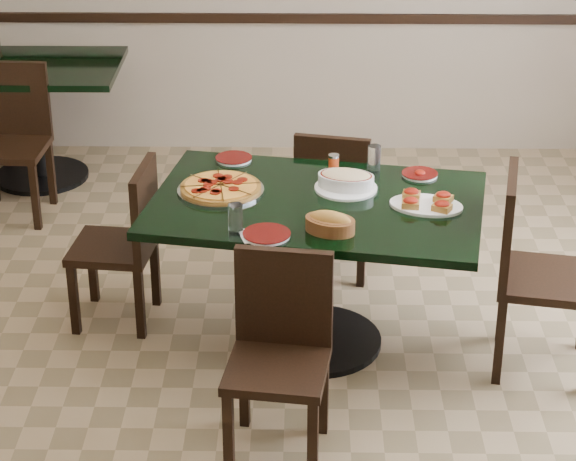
{
  "coord_description": "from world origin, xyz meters",
  "views": [
    {
      "loc": [
        0.08,
        -4.35,
        2.85
      ],
      "look_at": [
        0.01,
        0.0,
        0.72
      ],
      "focal_mm": 70.0,
      "sensor_mm": 36.0,
      "label": 1
    }
  ],
  "objects_px": {
    "chair_near": "(280,345)",
    "chair_left": "(127,237)",
    "chair_far": "(335,197)",
    "back_chair_near": "(12,132)",
    "bread_basket": "(330,223)",
    "pepperoni_pizza": "(221,188)",
    "chair_right": "(530,262)",
    "bruschetta_platter": "(426,202)",
    "lasagna_casserole": "(346,180)",
    "main_table": "(316,237)",
    "back_table": "(34,100)"
  },
  "relations": [
    {
      "from": "chair_near",
      "to": "chair_left",
      "type": "distance_m",
      "value": 1.24
    },
    {
      "from": "chair_far",
      "to": "back_chair_near",
      "type": "xyz_separation_m",
      "value": [
        -1.86,
        0.8,
        0.04
      ]
    },
    {
      "from": "bread_basket",
      "to": "chair_near",
      "type": "bearing_deg",
      "value": -91.43
    },
    {
      "from": "chair_far",
      "to": "back_chair_near",
      "type": "relative_size",
      "value": 0.93
    },
    {
      "from": "pepperoni_pizza",
      "to": "chair_near",
      "type": "bearing_deg",
      "value": -71.53
    },
    {
      "from": "chair_right",
      "to": "back_chair_near",
      "type": "relative_size",
      "value": 1.06
    },
    {
      "from": "chair_right",
      "to": "bread_basket",
      "type": "height_order",
      "value": "chair_right"
    },
    {
      "from": "bruschetta_platter",
      "to": "lasagna_casserole",
      "type": "bearing_deg",
      "value": 167.54
    },
    {
      "from": "main_table",
      "to": "back_chair_near",
      "type": "distance_m",
      "value": 2.31
    },
    {
      "from": "chair_far",
      "to": "chair_near",
      "type": "distance_m",
      "value": 1.48
    },
    {
      "from": "back_chair_near",
      "to": "lasagna_casserole",
      "type": "xyz_separation_m",
      "value": [
        1.89,
        -1.36,
        0.3
      ]
    },
    {
      "from": "chair_far",
      "to": "lasagna_casserole",
      "type": "height_order",
      "value": "lasagna_casserole"
    },
    {
      "from": "chair_left",
      "to": "chair_far",
      "type": "bearing_deg",
      "value": 121.58
    },
    {
      "from": "chair_far",
      "to": "main_table",
      "type": "bearing_deg",
      "value": 93.35
    },
    {
      "from": "back_table",
      "to": "bruschetta_platter",
      "type": "distance_m",
      "value": 3.02
    },
    {
      "from": "main_table",
      "to": "chair_right",
      "type": "distance_m",
      "value": 0.97
    },
    {
      "from": "pepperoni_pizza",
      "to": "lasagna_casserole",
      "type": "distance_m",
      "value": 0.58
    },
    {
      "from": "bread_basket",
      "to": "bruschetta_platter",
      "type": "xyz_separation_m",
      "value": [
        0.43,
        0.25,
        -0.02
      ]
    },
    {
      "from": "main_table",
      "to": "chair_left",
      "type": "xyz_separation_m",
      "value": [
        -0.91,
        0.21,
        -0.11
      ]
    },
    {
      "from": "chair_right",
      "to": "back_chair_near",
      "type": "bearing_deg",
      "value": 69.72
    },
    {
      "from": "chair_left",
      "to": "chair_right",
      "type": "bearing_deg",
      "value": 84.89
    },
    {
      "from": "back_table",
      "to": "pepperoni_pizza",
      "type": "bearing_deg",
      "value": -55.68
    },
    {
      "from": "chair_near",
      "to": "back_chair_near",
      "type": "xyz_separation_m",
      "value": [
        -1.61,
        2.27,
        0.03
      ]
    },
    {
      "from": "chair_right",
      "to": "chair_left",
      "type": "distance_m",
      "value": 1.9
    },
    {
      "from": "back_table",
      "to": "pepperoni_pizza",
      "type": "height_order",
      "value": "pepperoni_pizza"
    },
    {
      "from": "pepperoni_pizza",
      "to": "bruschetta_platter",
      "type": "height_order",
      "value": "bruschetta_platter"
    },
    {
      "from": "lasagna_casserole",
      "to": "main_table",
      "type": "bearing_deg",
      "value": -123.35
    },
    {
      "from": "chair_left",
      "to": "bruschetta_platter",
      "type": "xyz_separation_m",
      "value": [
        1.39,
        -0.27,
        0.32
      ]
    },
    {
      "from": "main_table",
      "to": "back_chair_near",
      "type": "xyz_separation_m",
      "value": [
        -1.76,
        1.49,
        -0.07
      ]
    },
    {
      "from": "chair_near",
      "to": "bread_basket",
      "type": "distance_m",
      "value": 0.6
    },
    {
      "from": "chair_left",
      "to": "main_table",
      "type": "bearing_deg",
      "value": 82.99
    },
    {
      "from": "chair_left",
      "to": "pepperoni_pizza",
      "type": "bearing_deg",
      "value": 82.31
    },
    {
      "from": "main_table",
      "to": "chair_right",
      "type": "bearing_deg",
      "value": 0.64
    },
    {
      "from": "chair_right",
      "to": "pepperoni_pizza",
      "type": "relative_size",
      "value": 2.35
    },
    {
      "from": "back_table",
      "to": "bread_basket",
      "type": "relative_size",
      "value": 4.2
    },
    {
      "from": "chair_far",
      "to": "back_chair_near",
      "type": "bearing_deg",
      "value": -11.71
    },
    {
      "from": "back_table",
      "to": "chair_far",
      "type": "relative_size",
      "value": 1.33
    },
    {
      "from": "main_table",
      "to": "bread_basket",
      "type": "height_order",
      "value": "bread_basket"
    },
    {
      "from": "chair_near",
      "to": "bruschetta_platter",
      "type": "bearing_deg",
      "value": 56.16
    },
    {
      "from": "bruschetta_platter",
      "to": "chair_far",
      "type": "bearing_deg",
      "value": 132.9
    },
    {
      "from": "chair_near",
      "to": "pepperoni_pizza",
      "type": "height_order",
      "value": "chair_near"
    },
    {
      "from": "lasagna_casserole",
      "to": "back_table",
      "type": "bearing_deg",
      "value": 148.33
    },
    {
      "from": "main_table",
      "to": "chair_far",
      "type": "xyz_separation_m",
      "value": [
        0.1,
        0.69,
        -0.11
      ]
    },
    {
      "from": "chair_right",
      "to": "lasagna_casserole",
      "type": "height_order",
      "value": "chair_right"
    },
    {
      "from": "back_table",
      "to": "chair_right",
      "type": "xyz_separation_m",
      "value": [
        2.69,
        -2.13,
        0.0
      ]
    },
    {
      "from": "back_chair_near",
      "to": "main_table",
      "type": "bearing_deg",
      "value": -37.38
    },
    {
      "from": "chair_far",
      "to": "lasagna_casserole",
      "type": "xyz_separation_m",
      "value": [
        0.03,
        -0.56,
        0.34
      ]
    },
    {
      "from": "chair_right",
      "to": "bread_basket",
      "type": "relative_size",
      "value": 3.6
    },
    {
      "from": "pepperoni_pizza",
      "to": "bruschetta_platter",
      "type": "xyz_separation_m",
      "value": [
        0.93,
        -0.16,
        0.01
      ]
    },
    {
      "from": "back_chair_near",
      "to": "bread_basket",
      "type": "height_order",
      "value": "back_chair_near"
    }
  ]
}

